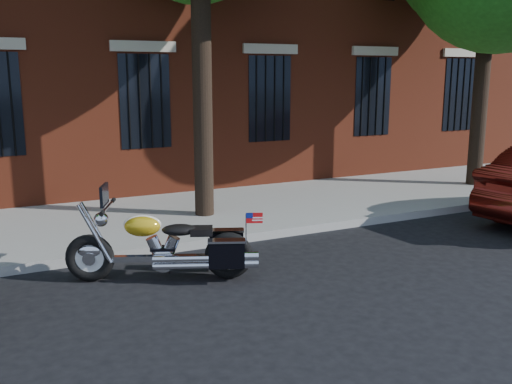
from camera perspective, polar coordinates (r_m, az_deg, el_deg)
name	(u,v)px	position (r m, az deg, el deg)	size (l,w,h in m)	color
ground	(244,272)	(8.27, -1.20, -8.00)	(120.00, 120.00, 0.00)	black
curb	(209,242)	(9.45, -4.71, -5.00)	(40.00, 0.16, 0.15)	gray
sidewalk	(174,217)	(11.17, -8.20, -2.45)	(40.00, 3.60, 0.15)	gray
motorcycle	(169,248)	(7.90, -8.65, -5.60)	(2.41, 1.44, 1.35)	black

